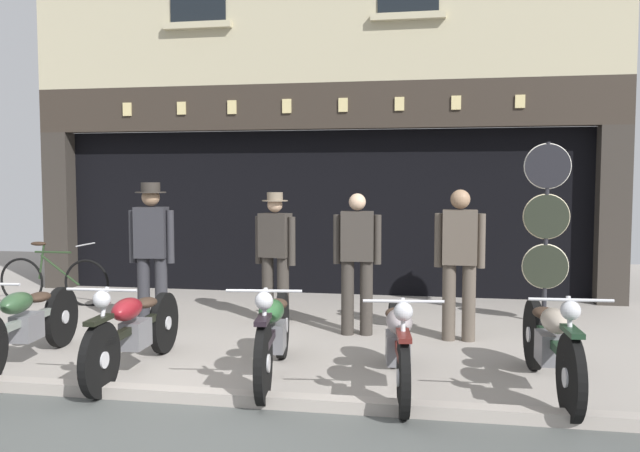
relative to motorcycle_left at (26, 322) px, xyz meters
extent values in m
cube|color=gray|center=(2.09, 4.20, -0.47)|extent=(21.23, 10.00, 0.08)
cube|color=#A69C93|center=(2.09, -0.72, -0.42)|extent=(21.23, 0.16, 0.18)
cube|color=black|center=(2.09, 6.50, 0.87)|extent=(8.49, 4.00, 2.60)
cube|color=#332D28|center=(-2.31, 4.38, 0.87)|extent=(0.44, 0.36, 2.60)
cube|color=#332D28|center=(6.48, 4.38, 0.87)|extent=(0.44, 0.36, 2.60)
cube|color=black|center=(2.09, 4.75, 1.00)|extent=(8.12, 0.03, 2.18)
cube|color=#312922|center=(2.09, 4.32, 2.52)|extent=(9.23, 0.24, 0.70)
cube|color=#DBC684|center=(-0.97, 4.19, 2.52)|extent=(0.14, 0.03, 0.21)
cube|color=#DBC684|center=(-0.05, 4.19, 2.52)|extent=(0.14, 0.03, 0.20)
cube|color=#DBC684|center=(0.79, 4.19, 2.52)|extent=(0.14, 0.03, 0.21)
cube|color=#DBC684|center=(1.67, 4.19, 2.52)|extent=(0.14, 0.03, 0.22)
cube|color=#DBC684|center=(2.54, 4.19, 2.52)|extent=(0.14, 0.03, 0.21)
cube|color=#DBC684|center=(3.39, 4.19, 2.52)|extent=(0.14, 0.03, 0.20)
cube|color=#DBC684|center=(4.22, 4.19, 2.52)|extent=(0.14, 0.03, 0.20)
cube|color=#DBC684|center=(5.13, 4.19, 2.52)|extent=(0.14, 0.03, 0.19)
cube|color=#B7AD8C|center=(0.25, 4.15, 3.79)|extent=(1.10, 0.12, 0.10)
cube|color=#B7AD8C|center=(3.50, 4.15, 3.79)|extent=(1.10, 0.12, 0.10)
cylinder|color=black|center=(-0.07, 0.73, -0.10)|extent=(0.14, 0.65, 0.65)
cylinder|color=silver|center=(-0.07, 0.73, -0.10)|extent=(0.12, 0.15, 0.14)
cube|color=gray|center=(0.00, 0.02, 0.02)|extent=(0.19, 1.31, 0.07)
cube|color=slate|center=(0.00, 0.02, -0.05)|extent=(0.23, 0.34, 0.26)
ellipsoid|color=#2E4C2E|center=(0.01, -0.15, 0.22)|extent=(0.26, 0.48, 0.20)
ellipsoid|color=#38281E|center=(-0.03, 0.28, 0.20)|extent=(0.23, 0.32, 0.10)
cylinder|color=black|center=(1.19, -0.75, -0.11)|extent=(0.09, 0.64, 0.64)
cylinder|color=silver|center=(1.19, -0.75, -0.11)|extent=(0.10, 0.14, 0.14)
cylinder|color=black|center=(1.14, 0.67, -0.11)|extent=(0.10, 0.64, 0.64)
cylinder|color=silver|center=(1.14, 0.67, -0.11)|extent=(0.11, 0.14, 0.14)
cube|color=black|center=(1.17, -0.04, 0.01)|extent=(0.12, 1.31, 0.07)
cube|color=slate|center=(1.17, -0.04, -0.06)|extent=(0.21, 0.33, 0.26)
ellipsoid|color=maroon|center=(1.17, -0.21, 0.21)|extent=(0.24, 0.47, 0.20)
ellipsoid|color=#38281E|center=(1.16, 0.22, 0.19)|extent=(0.21, 0.31, 0.10)
cube|color=black|center=(1.19, -0.75, 0.23)|extent=(0.11, 0.36, 0.04)
sphere|color=silver|center=(1.19, -0.69, 0.39)|extent=(0.15, 0.15, 0.15)
cylinder|color=silver|center=(1.19, -0.69, 0.47)|extent=(0.62, 0.05, 0.02)
cylinder|color=silver|center=(1.19, -0.71, 0.18)|extent=(0.05, 0.27, 0.61)
cylinder|color=black|center=(2.58, -0.67, -0.09)|extent=(0.15, 0.68, 0.67)
cylinder|color=silver|center=(2.58, -0.67, -0.09)|extent=(0.12, 0.16, 0.15)
cylinder|color=black|center=(2.41, 0.71, -0.09)|extent=(0.16, 0.68, 0.67)
cylinder|color=silver|center=(2.41, 0.71, -0.09)|extent=(0.13, 0.16, 0.15)
cube|color=black|center=(2.49, 0.02, 0.03)|extent=(0.23, 1.28, 0.07)
cube|color=slate|center=(2.49, 0.02, -0.04)|extent=(0.24, 0.34, 0.26)
ellipsoid|color=#28542C|center=(2.51, -0.15, 0.23)|extent=(0.28, 0.48, 0.20)
ellipsoid|color=#38281E|center=(2.46, 0.27, 0.21)|extent=(0.24, 0.32, 0.10)
cube|color=black|center=(2.58, -0.67, 0.27)|extent=(0.14, 0.37, 0.04)
sphere|color=silver|center=(2.57, -0.61, 0.41)|extent=(0.15, 0.15, 0.15)
cylinder|color=silver|center=(2.57, -0.61, 0.49)|extent=(0.62, 0.10, 0.02)
cylinder|color=silver|center=(2.57, -0.63, 0.20)|extent=(0.07, 0.27, 0.61)
cylinder|color=black|center=(3.71, -0.77, -0.12)|extent=(0.14, 0.62, 0.61)
cylinder|color=silver|center=(3.71, -0.77, -0.12)|extent=(0.12, 0.15, 0.14)
cylinder|color=black|center=(3.55, 0.61, -0.12)|extent=(0.15, 0.62, 0.61)
cylinder|color=silver|center=(3.55, 0.61, -0.12)|extent=(0.13, 0.15, 0.14)
cube|color=#571C18|center=(3.63, -0.08, 0.00)|extent=(0.22, 1.28, 0.07)
cube|color=slate|center=(3.63, -0.08, -0.07)|extent=(0.24, 0.34, 0.26)
ellipsoid|color=gray|center=(3.65, -0.25, 0.20)|extent=(0.27, 0.48, 0.20)
ellipsoid|color=#38281E|center=(3.60, 0.17, 0.18)|extent=(0.23, 0.32, 0.10)
cube|color=#571C18|center=(3.71, -0.77, 0.21)|extent=(0.14, 0.37, 0.04)
sphere|color=silver|center=(3.70, -0.71, 0.38)|extent=(0.15, 0.15, 0.15)
cylinder|color=silver|center=(3.70, -0.71, 0.46)|extent=(0.62, 0.10, 0.02)
cylinder|color=silver|center=(3.70, -0.73, 0.17)|extent=(0.07, 0.28, 0.60)
cylinder|color=black|center=(4.95, -0.64, -0.09)|extent=(0.11, 0.67, 0.67)
cylinder|color=silver|center=(4.95, -0.64, -0.09)|extent=(0.11, 0.15, 0.15)
cylinder|color=black|center=(4.88, 0.74, -0.09)|extent=(0.12, 0.67, 0.67)
cylinder|color=silver|center=(4.88, 0.74, -0.09)|extent=(0.12, 0.15, 0.15)
cube|color=#193220|center=(4.91, 0.05, 0.03)|extent=(0.14, 1.27, 0.07)
cube|color=slate|center=(4.91, 0.05, -0.04)|extent=(0.22, 0.33, 0.26)
ellipsoid|color=#A69888|center=(4.92, -0.12, 0.23)|extent=(0.24, 0.47, 0.20)
ellipsoid|color=#38281E|center=(4.90, 0.29, 0.21)|extent=(0.22, 0.31, 0.10)
cube|color=#193220|center=(4.95, -0.64, 0.26)|extent=(0.12, 0.36, 0.04)
sphere|color=silver|center=(4.95, -0.58, 0.41)|extent=(0.15, 0.15, 0.15)
cylinder|color=silver|center=(4.95, -0.58, 0.49)|extent=(0.62, 0.06, 0.02)
cylinder|color=silver|center=(4.95, -0.60, 0.20)|extent=(0.05, 0.24, 0.62)
cylinder|color=#2D2D33|center=(0.65, 1.72, 0.02)|extent=(0.15, 0.15, 0.89)
cylinder|color=#2D2D33|center=(0.43, 1.70, 0.02)|extent=(0.15, 0.15, 0.89)
cube|color=#2D2D33|center=(0.54, 1.71, 0.75)|extent=(0.40, 0.25, 0.62)
cube|color=white|center=(0.53, 1.83, 0.83)|extent=(0.14, 0.03, 0.35)
cube|color=#47234C|center=(0.53, 1.84, 0.82)|extent=(0.05, 0.02, 0.32)
cylinder|color=#2D2D33|center=(0.78, 1.73, 0.70)|extent=(0.09, 0.09, 0.64)
cylinder|color=#2D2D33|center=(0.31, 1.69, 0.70)|extent=(0.09, 0.09, 0.64)
sphere|color=#9E7A5B|center=(0.54, 1.71, 1.18)|extent=(0.22, 0.22, 0.22)
cylinder|color=#332D28|center=(0.54, 1.71, 1.24)|extent=(0.37, 0.37, 0.01)
cylinder|color=#332D28|center=(0.54, 1.71, 1.30)|extent=(0.23, 0.23, 0.12)
cylinder|color=#38332D|center=(2.05, 2.25, 0.00)|extent=(0.15, 0.15, 0.86)
cylinder|color=#38332D|center=(1.84, 2.30, 0.00)|extent=(0.15, 0.15, 0.86)
cube|color=#38332D|center=(1.95, 2.27, 0.69)|extent=(0.42, 0.30, 0.55)
cube|color=silver|center=(1.97, 2.39, 0.76)|extent=(0.14, 0.05, 0.31)
cube|color=navy|center=(1.98, 2.40, 0.75)|extent=(0.05, 0.02, 0.29)
cylinder|color=#38332D|center=(2.18, 2.22, 0.63)|extent=(0.09, 0.09, 0.61)
cylinder|color=#38332D|center=(1.72, 2.33, 0.63)|extent=(0.09, 0.09, 0.61)
sphere|color=tan|center=(1.95, 2.27, 1.08)|extent=(0.19, 0.19, 0.19)
cylinder|color=#7F705B|center=(1.95, 2.27, 1.13)|extent=(0.32, 0.32, 0.01)
cylinder|color=#7F705B|center=(1.95, 2.27, 1.18)|extent=(0.20, 0.20, 0.10)
cylinder|color=#38332D|center=(3.15, 1.84, 0.02)|extent=(0.15, 0.15, 0.90)
cylinder|color=#38332D|center=(2.93, 1.82, 0.02)|extent=(0.15, 0.15, 0.90)
cube|color=#38332D|center=(3.04, 1.83, 0.74)|extent=(0.40, 0.26, 0.58)
cube|color=silver|center=(3.03, 1.94, 0.81)|extent=(0.14, 0.03, 0.32)
cube|color=#47234C|center=(3.03, 1.95, 0.79)|extent=(0.05, 0.02, 0.30)
cylinder|color=#38332D|center=(3.28, 1.85, 0.70)|extent=(0.09, 0.09, 0.58)
cylinder|color=#38332D|center=(2.81, 1.80, 0.70)|extent=(0.09, 0.09, 0.58)
sphere|color=beige|center=(3.04, 1.83, 1.13)|extent=(0.20, 0.20, 0.20)
cylinder|color=brown|center=(4.32, 1.74, 0.02)|extent=(0.15, 0.15, 0.89)
cylinder|color=brown|center=(4.10, 1.75, 0.02)|extent=(0.15, 0.15, 0.89)
cube|color=brown|center=(4.21, 1.75, 0.75)|extent=(0.39, 0.23, 0.61)
cube|color=white|center=(4.21, 1.86, 0.82)|extent=(0.14, 0.02, 0.34)
cube|color=maroon|center=(4.21, 1.87, 0.81)|extent=(0.05, 0.01, 0.32)
cylinder|color=brown|center=(4.44, 1.74, 0.71)|extent=(0.09, 0.09, 0.61)
cylinder|color=brown|center=(3.97, 1.75, 0.71)|extent=(0.09, 0.09, 0.61)
sphere|color=#9E7A5B|center=(4.21, 1.75, 1.17)|extent=(0.22, 0.22, 0.22)
cylinder|color=#232328|center=(5.31, 2.86, 0.72)|extent=(0.06, 0.06, 2.29)
cylinder|color=black|center=(5.31, 2.84, 1.56)|extent=(0.55, 0.03, 0.55)
torus|color=silver|center=(5.31, 2.85, 1.56)|extent=(0.58, 0.04, 0.58)
cylinder|color=#23281E|center=(5.31, 2.84, 0.93)|extent=(0.55, 0.03, 0.55)
torus|color=beige|center=(5.31, 2.85, 0.93)|extent=(0.58, 0.04, 0.58)
cylinder|color=#23281E|center=(5.31, 2.84, 0.30)|extent=(0.55, 0.03, 0.55)
torus|color=beige|center=(5.31, 2.85, 0.30)|extent=(0.58, 0.04, 0.58)
cube|color=silver|center=(-0.25, 4.60, 1.26)|extent=(0.77, 0.02, 0.93)
cube|color=#1E3323|center=(-0.25, 4.59, 1.63)|extent=(0.77, 0.01, 0.20)
torus|color=black|center=(-1.01, 2.89, -0.10)|extent=(0.69, 0.04, 0.69)
torus|color=black|center=(-2.04, 2.89, -0.10)|extent=(0.69, 0.04, 0.69)
cylinder|color=#23381E|center=(-1.42, 2.89, 0.08)|extent=(0.61, 0.03, 0.45)
cylinder|color=#23381E|center=(-1.53, 2.89, 0.34)|extent=(0.57, 0.03, 0.03)
cylinder|color=#23381E|center=(-1.71, 2.89, 0.20)|extent=(0.12, 0.03, 0.52)
ellipsoid|color=#332319|center=(-1.75, 2.89, 0.46)|extent=(0.24, 0.12, 0.06)
cylinder|color=silver|center=(-1.01, 2.89, 0.46)|extent=(0.02, 0.50, 0.02)
camera|label=1|loc=(3.93, -5.68, 1.39)|focal=36.53mm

